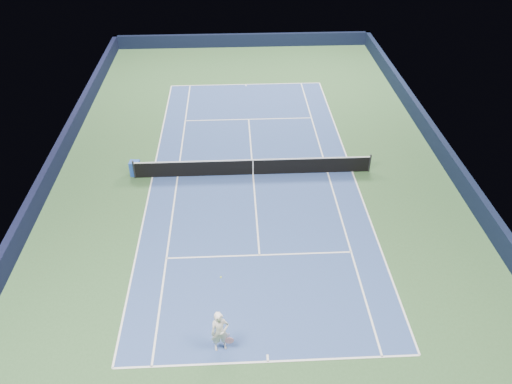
{
  "coord_description": "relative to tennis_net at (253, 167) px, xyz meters",
  "views": [
    {
      "loc": [
        -0.96,
        -22.59,
        15.35
      ],
      "look_at": [
        0.01,
        -3.0,
        1.0
      ],
      "focal_mm": 35.0,
      "sensor_mm": 36.0,
      "label": 1
    }
  ],
  "objects": [
    {
      "name": "service_line_near",
      "position": [
        0.0,
        -6.4,
        -0.5
      ],
      "size": [
        8.23,
        0.08,
        0.0
      ],
      "primitive_type": "cube",
      "color": "white",
      "rests_on": "ground"
    },
    {
      "name": "sideline_singles_left",
      "position": [
        -4.12,
        0.0,
        -0.5
      ],
      "size": [
        0.08,
        23.77,
        0.0
      ],
      "primitive_type": "cube",
      "color": "white",
      "rests_on": "ground"
    },
    {
      "name": "sideline_doubles_left",
      "position": [
        -5.49,
        0.0,
        -0.5
      ],
      "size": [
        0.08,
        23.77,
        0.0
      ],
      "primitive_type": "cube",
      "color": "white",
      "rests_on": "ground"
    },
    {
      "name": "tennis_net",
      "position": [
        0.0,
        0.0,
        0.0
      ],
      "size": [
        12.9,
        0.1,
        1.07
      ],
      "color": "black",
      "rests_on": "ground"
    },
    {
      "name": "service_line_far",
      "position": [
        0.0,
        6.4,
        -0.5
      ],
      "size": [
        8.23,
        0.08,
        0.0
      ],
      "primitive_type": "cube",
      "color": "white",
      "rests_on": "ground"
    },
    {
      "name": "center_mark_far",
      "position": [
        0.0,
        11.73,
        -0.5
      ],
      "size": [
        0.08,
        0.3,
        0.0
      ],
      "primitive_type": "cube",
      "color": "white",
      "rests_on": "ground"
    },
    {
      "name": "sideline_singles_right",
      "position": [
        4.12,
        0.0,
        -0.5
      ],
      "size": [
        0.08,
        23.77,
        0.0
      ],
      "primitive_type": "cube",
      "color": "white",
      "rests_on": "ground"
    },
    {
      "name": "wall_left",
      "position": [
        -10.82,
        0.0,
        0.05
      ],
      "size": [
        0.35,
        40.0,
        1.1
      ],
      "primitive_type": "cube",
      "color": "black",
      "rests_on": "ground"
    },
    {
      "name": "court_surface",
      "position": [
        0.0,
        0.0,
        -0.5
      ],
      "size": [
        10.97,
        23.77,
        0.01
      ],
      "primitive_type": "cube",
      "color": "navy",
      "rests_on": "ground"
    },
    {
      "name": "ground",
      "position": [
        0.0,
        0.0,
        -0.5
      ],
      "size": [
        40.0,
        40.0,
        0.0
      ],
      "primitive_type": "plane",
      "color": "#2E4F2B",
      "rests_on": "ground"
    },
    {
      "name": "center_service_line",
      "position": [
        0.0,
        0.0,
        -0.5
      ],
      "size": [
        0.08,
        12.8,
        0.0
      ],
      "primitive_type": "cube",
      "color": "white",
      "rests_on": "ground"
    },
    {
      "name": "wall_right",
      "position": [
        10.82,
        0.0,
        0.05
      ],
      "size": [
        0.35,
        40.0,
        1.1
      ],
      "primitive_type": "cube",
      "color": "black",
      "rests_on": "ground"
    },
    {
      "name": "tennis_player",
      "position": [
        -1.67,
        -11.2,
        0.41
      ],
      "size": [
        0.86,
        1.32,
        2.65
      ],
      "color": "white",
      "rests_on": "ground"
    },
    {
      "name": "baseline_far",
      "position": [
        0.0,
        11.88,
        -0.5
      ],
      "size": [
        10.97,
        0.08,
        0.0
      ],
      "primitive_type": "cube",
      "color": "white",
      "rests_on": "ground"
    },
    {
      "name": "sponsor_cube",
      "position": [
        -6.4,
        0.29,
        -0.08
      ],
      "size": [
        0.6,
        0.52,
        0.84
      ],
      "color": "#1D45B2",
      "rests_on": "ground"
    },
    {
      "name": "wall_far",
      "position": [
        0.0,
        19.82,
        0.05
      ],
      "size": [
        22.0,
        0.35,
        1.1
      ],
      "primitive_type": "cube",
      "color": "black",
      "rests_on": "ground"
    },
    {
      "name": "sideline_doubles_right",
      "position": [
        5.49,
        0.0,
        -0.5
      ],
      "size": [
        0.08,
        23.77,
        0.0
      ],
      "primitive_type": "cube",
      "color": "white",
      "rests_on": "ground"
    },
    {
      "name": "center_mark_near",
      "position": [
        0.0,
        -11.73,
        -0.5
      ],
      "size": [
        0.08,
        0.3,
        0.0
      ],
      "primitive_type": "cube",
      "color": "white",
      "rests_on": "ground"
    },
    {
      "name": "baseline_near",
      "position": [
        0.0,
        -11.88,
        -0.5
      ],
      "size": [
        10.97,
        0.08,
        0.0
      ],
      "primitive_type": "cube",
      "color": "white",
      "rests_on": "ground"
    }
  ]
}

